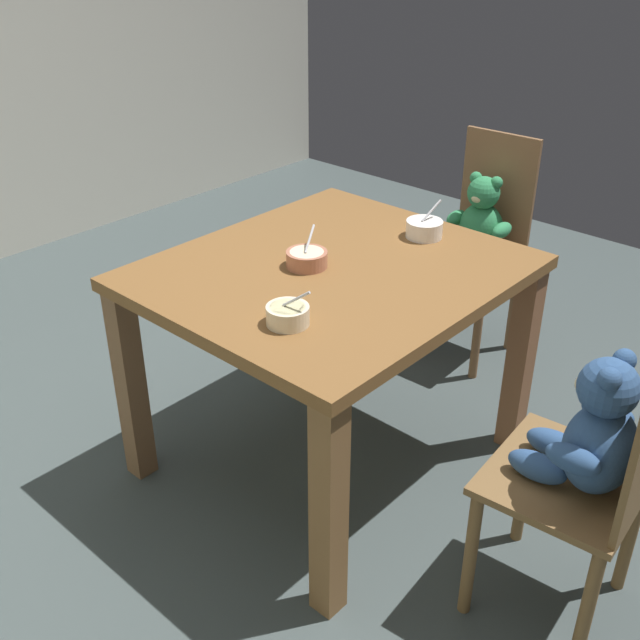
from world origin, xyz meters
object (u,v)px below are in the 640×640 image
(dining_table, at_px, (331,301))
(teddy_chair_near_front, at_px, (592,451))
(teddy_chair_near_right, at_px, (479,233))
(porridge_bowl_cream_near_left, at_px, (288,315))
(porridge_bowl_terracotta_center, at_px, (307,258))
(porridge_bowl_white_near_right, at_px, (424,228))

(dining_table, height_order, teddy_chair_near_front, teddy_chair_near_front)
(teddy_chair_near_right, distance_m, porridge_bowl_cream_near_left, 1.40)
(dining_table, height_order, teddy_chair_near_right, teddy_chair_near_right)
(porridge_bowl_terracotta_center, height_order, porridge_bowl_white_near_right, porridge_bowl_white_near_right)
(porridge_bowl_cream_near_left, bearing_deg, porridge_bowl_terracotta_center, 35.04)
(porridge_bowl_terracotta_center, height_order, porridge_bowl_cream_near_left, porridge_bowl_terracotta_center)
(teddy_chair_near_right, height_order, porridge_bowl_cream_near_left, teddy_chair_near_right)
(teddy_chair_near_right, bearing_deg, dining_table, 1.24)
(teddy_chair_near_front, bearing_deg, porridge_bowl_white_near_right, -32.96)
(teddy_chair_near_right, height_order, teddy_chair_near_front, teddy_chair_near_right)
(porridge_bowl_terracotta_center, bearing_deg, teddy_chair_near_right, -0.14)
(teddy_chair_near_right, height_order, porridge_bowl_terracotta_center, teddy_chair_near_right)
(teddy_chair_near_right, bearing_deg, porridge_bowl_terracotta_center, -2.14)
(dining_table, height_order, porridge_bowl_white_near_right, porridge_bowl_white_near_right)
(porridge_bowl_terracotta_center, xyz_separation_m, porridge_bowl_cream_near_left, (-0.31, -0.22, 0.00))
(dining_table, bearing_deg, teddy_chair_near_front, -93.96)
(dining_table, relative_size, porridge_bowl_cream_near_left, 8.92)
(porridge_bowl_terracotta_center, bearing_deg, teddy_chair_near_front, -90.75)
(porridge_bowl_white_near_right, bearing_deg, teddy_chair_near_front, -118.10)
(teddy_chair_near_right, xyz_separation_m, porridge_bowl_terracotta_center, (-1.05, 0.00, 0.24))
(teddy_chair_near_front, distance_m, porridge_bowl_cream_near_left, 0.86)
(dining_table, height_order, porridge_bowl_cream_near_left, porridge_bowl_cream_near_left)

